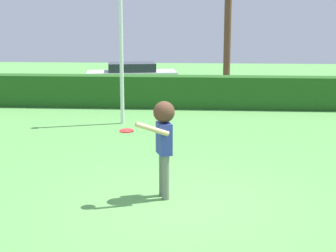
# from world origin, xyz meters

# --- Properties ---
(ground_plane) EXTENTS (60.00, 60.00, 0.00)m
(ground_plane) POSITION_xyz_m (0.00, 0.00, 0.00)
(ground_plane) COLOR #57994A
(person) EXTENTS (0.68, 0.73, 1.82)m
(person) POSITION_xyz_m (-0.31, 0.35, 1.20)
(person) COLOR slate
(person) RESTS_ON ground
(frisbee) EXTENTS (0.25, 0.25, 0.03)m
(frisbee) POSITION_xyz_m (-0.94, -0.01, 1.35)
(frisbee) COLOR red
(lamppost) EXTENTS (0.24, 0.24, 5.23)m
(lamppost) POSITION_xyz_m (-2.17, 7.08, 2.93)
(lamppost) COLOR silver
(lamppost) RESTS_ON ground
(hedge_row) EXTENTS (27.80, 0.90, 1.19)m
(hedge_row) POSITION_xyz_m (0.00, 10.20, 0.59)
(hedge_row) COLOR #21551B
(hedge_row) RESTS_ON ground
(parked_car_white) EXTENTS (4.45, 2.47, 1.25)m
(parked_car_white) POSITION_xyz_m (-3.03, 15.20, 0.69)
(parked_car_white) COLOR white
(parked_car_white) RESTS_ON ground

